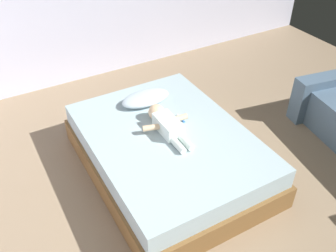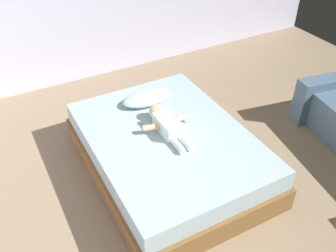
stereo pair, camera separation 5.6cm
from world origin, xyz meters
TOP-DOWN VIEW (x-y plane):
  - ground_plane at (0.00, 0.00)m, footprint 8.00×8.00m
  - bed at (0.23, 0.77)m, footprint 1.46×1.98m
  - pillow at (0.30, 1.35)m, footprint 0.53×0.28m
  - baby at (0.26, 0.85)m, footprint 0.47×0.67m
  - toothbrush at (0.47, 0.92)m, footprint 0.01×0.14m

SIDE VIEW (x-z plane):
  - ground_plane at x=0.00m, z-range 0.00..0.00m
  - bed at x=0.23m, z-range 0.00..0.44m
  - toothbrush at x=0.47m, z-range 0.44..0.46m
  - pillow at x=0.30m, z-range 0.44..0.56m
  - baby at x=0.26m, z-range 0.43..0.59m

